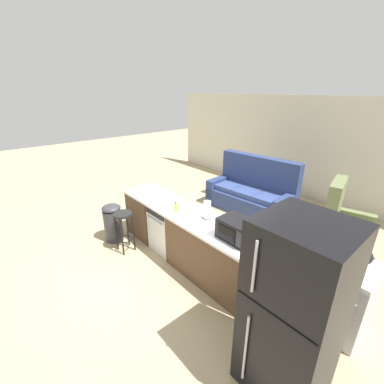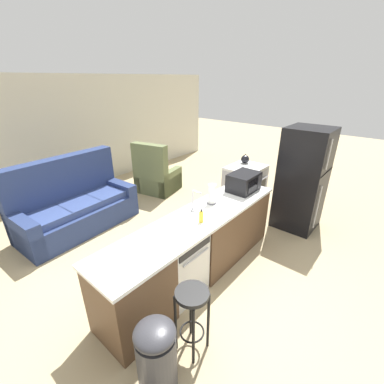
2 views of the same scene
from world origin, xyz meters
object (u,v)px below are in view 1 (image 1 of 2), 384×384
(soap_bottle, at_px, (176,207))
(kettle, at_px, (365,257))
(couch, at_px, (252,194))
(stove_range, at_px, (334,292))
(bar_stool, at_px, (124,224))
(refrigerator, at_px, (293,312))
(dishwasher, at_px, (170,227))
(paper_towel_roll, at_px, (207,210))
(trash_bin, at_px, (113,222))
(armchair, at_px, (342,226))
(microwave, at_px, (238,230))

(soap_bottle, height_order, kettle, kettle)
(couch, bearing_deg, soap_bottle, -81.43)
(stove_range, height_order, bar_stool, stove_range)
(soap_bottle, bearing_deg, refrigerator, -11.13)
(dishwasher, relative_size, stove_range, 0.93)
(soap_bottle, bearing_deg, paper_towel_roll, 22.51)
(trash_bin, bearing_deg, refrigerator, 1.66)
(trash_bin, bearing_deg, stove_range, 18.76)
(refrigerator, xyz_separation_m, armchair, (-0.64, 3.09, -0.55))
(dishwasher, bearing_deg, armchair, 52.36)
(refrigerator, height_order, kettle, refrigerator)
(couch, distance_m, armchair, 2.02)
(microwave, relative_size, bar_stool, 0.68)
(kettle, bearing_deg, soap_bottle, -162.15)
(paper_towel_roll, relative_size, bar_stool, 0.38)
(kettle, height_order, trash_bin, kettle)
(kettle, bearing_deg, armchair, 113.38)
(stove_range, distance_m, refrigerator, 1.18)
(trash_bin, height_order, couch, couch)
(bar_stool, height_order, armchair, armchair)
(microwave, bearing_deg, paper_towel_roll, 171.36)
(armchair, bearing_deg, trash_bin, -132.18)
(refrigerator, xyz_separation_m, couch, (-2.65, 3.04, -0.50))
(stove_range, xyz_separation_m, paper_towel_roll, (-1.76, -0.45, 0.59))
(microwave, relative_size, couch, 0.24)
(stove_range, relative_size, trash_bin, 1.22)
(trash_bin, distance_m, armchair, 4.31)
(dishwasher, relative_size, trash_bin, 1.14)
(refrigerator, relative_size, bar_stool, 2.42)
(stove_range, relative_size, kettle, 4.39)
(armchair, bearing_deg, soap_bottle, -121.54)
(bar_stool, height_order, couch, couch)
(stove_range, xyz_separation_m, couch, (-2.65, 1.94, -0.06))
(paper_towel_roll, distance_m, armchair, 2.77)
(soap_bottle, relative_size, armchair, 0.15)
(dishwasher, height_order, armchair, armchair)
(kettle, xyz_separation_m, armchair, (-0.81, 1.87, -0.64))
(stove_range, relative_size, soap_bottle, 5.11)
(armchair, bearing_deg, paper_towel_roll, -114.74)
(trash_bin, bearing_deg, soap_bottle, 23.31)
(stove_range, bearing_deg, trash_bin, -161.24)
(microwave, relative_size, kettle, 2.44)
(paper_towel_roll, height_order, trash_bin, paper_towel_roll)
(kettle, xyz_separation_m, bar_stool, (-3.24, -1.32, -0.45))
(dishwasher, xyz_separation_m, trash_bin, (-0.93, -0.65, -0.04))
(dishwasher, distance_m, refrigerator, 2.70)
(refrigerator, relative_size, armchair, 1.49)
(paper_towel_roll, xyz_separation_m, trash_bin, (-1.77, -0.76, -0.66))
(soap_bottle, distance_m, couch, 2.69)
(armchair, bearing_deg, dishwasher, -127.64)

